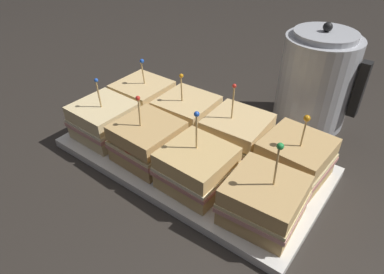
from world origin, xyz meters
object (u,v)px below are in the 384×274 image
(sandwich_front_center_left, at_px, (148,141))
(sandwich_front_center_right, at_px, (197,168))
(sandwich_back_far_left, at_px, (143,98))
(serving_platter, at_px, (192,157))
(sandwich_front_far_left, at_px, (104,120))
(sandwich_back_far_right, at_px, (295,159))
(sandwich_back_center_right, at_px, (237,135))
(sandwich_front_far_right, at_px, (264,200))
(kettle_steel, at_px, (316,80))
(sandwich_back_center_left, at_px, (187,114))

(sandwich_front_center_left, height_order, sandwich_front_center_right, sandwich_front_center_right)
(sandwich_front_center_left, relative_size, sandwich_back_far_left, 1.05)
(serving_platter, height_order, sandwich_front_far_left, sandwich_front_far_left)
(serving_platter, distance_m, sandwich_back_far_right, 0.21)
(sandwich_front_center_right, distance_m, sandwich_back_center_right, 0.13)
(serving_platter, bearing_deg, sandwich_front_far_right, -18.66)
(sandwich_front_far_left, xyz_separation_m, sandwich_back_far_left, (-0.00, 0.12, 0.00))
(sandwich_front_far_left, bearing_deg, kettle_steel, 47.37)
(sandwich_front_far_right, height_order, sandwich_back_center_right, sandwich_front_far_right)
(serving_platter, height_order, sandwich_back_center_right, sandwich_back_center_right)
(sandwich_back_far_left, distance_m, kettle_steel, 0.41)
(sandwich_front_center_right, relative_size, sandwich_back_far_left, 1.10)
(sandwich_back_center_right, bearing_deg, sandwich_front_far_right, -45.13)
(sandwich_back_far_left, distance_m, sandwich_back_far_right, 0.39)
(sandwich_front_center_right, bearing_deg, sandwich_front_far_left, 178.82)
(serving_platter, xyz_separation_m, sandwich_front_center_left, (-0.06, -0.06, 0.05))
(sandwich_back_far_right, bearing_deg, sandwich_front_far_left, -162.38)
(sandwich_back_far_left, bearing_deg, sandwich_back_far_right, -0.02)
(sandwich_front_center_right, relative_size, sandwich_back_center_right, 0.98)
(sandwich_front_center_right, xyz_separation_m, sandwich_back_far_right, (0.13, 0.13, 0.00))
(sandwich_front_far_right, height_order, sandwich_back_far_left, sandwich_front_far_right)
(sandwich_back_far_right, bearing_deg, serving_platter, -162.22)
(sandwich_back_far_left, relative_size, sandwich_back_center_right, 0.89)
(sandwich_back_far_right, distance_m, kettle_steel, 0.25)
(sandwich_back_center_left, bearing_deg, sandwich_back_center_right, -1.63)
(serving_platter, xyz_separation_m, sandwich_front_center_right, (0.06, -0.07, 0.05))
(sandwich_front_far_left, xyz_separation_m, sandwich_front_center_right, (0.25, -0.01, 0.00))
(sandwich_front_far_left, xyz_separation_m, sandwich_back_far_right, (0.39, 0.12, 0.00))
(serving_platter, relative_size, sandwich_back_center_right, 3.49)
(sandwich_back_center_left, height_order, sandwich_back_center_right, sandwich_back_center_right)
(sandwich_back_center_left, bearing_deg, sandwich_front_center_right, -46.59)
(sandwich_front_far_right, xyz_separation_m, sandwich_back_far_right, (-0.00, 0.13, 0.00))
(sandwich_back_far_left, bearing_deg, sandwich_back_center_left, 2.00)
(serving_platter, xyz_separation_m, sandwich_back_center_right, (0.07, 0.06, 0.05))
(sandwich_front_center_right, relative_size, sandwich_front_far_right, 0.96)
(serving_platter, distance_m, sandwich_back_far_left, 0.21)
(sandwich_front_far_left, height_order, sandwich_front_center_right, sandwich_front_center_right)
(sandwich_front_center_right, height_order, sandwich_front_far_right, sandwich_front_far_right)
(sandwich_back_center_right, xyz_separation_m, sandwich_back_far_right, (0.13, -0.00, 0.00))
(sandwich_front_center_left, distance_m, kettle_steel, 0.41)
(sandwich_front_far_left, xyz_separation_m, sandwich_back_center_right, (0.26, 0.12, 0.00))
(sandwich_front_far_left, distance_m, sandwich_front_far_right, 0.39)
(sandwich_front_far_left, bearing_deg, sandwich_back_center_left, 44.63)
(sandwich_front_far_left, xyz_separation_m, kettle_steel, (0.33, 0.36, 0.05))
(sandwich_front_center_left, xyz_separation_m, sandwich_back_center_right, (0.13, 0.13, 0.00))
(kettle_steel, bearing_deg, sandwich_back_far_right, -75.79)
(sandwich_front_far_right, relative_size, kettle_steel, 0.65)
(serving_platter, relative_size, sandwich_front_center_right, 3.56)
(sandwich_front_center_left, xyz_separation_m, sandwich_back_far_left, (-0.13, 0.12, -0.00))
(serving_platter, distance_m, sandwich_back_center_left, 0.10)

